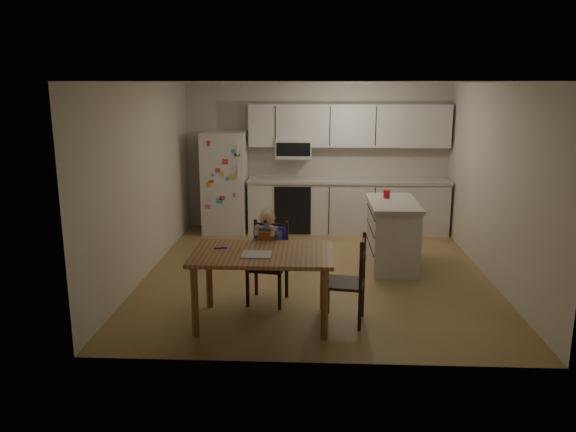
% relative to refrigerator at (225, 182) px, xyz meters
% --- Properties ---
extents(room, '(4.52, 5.01, 2.51)m').
position_rel_refrigerator_xyz_m(room, '(1.55, -1.67, 0.40)').
color(room, '#9C7E48').
rests_on(room, ground).
extents(refrigerator, '(0.72, 0.70, 1.70)m').
position_rel_refrigerator_xyz_m(refrigerator, '(0.00, 0.00, 0.00)').
color(refrigerator, silver).
rests_on(refrigerator, ground).
extents(kitchen_run, '(3.37, 0.62, 2.15)m').
position_rel_refrigerator_xyz_m(kitchen_run, '(2.05, 0.09, 0.03)').
color(kitchen_run, silver).
rests_on(kitchen_run, ground).
extents(kitchen_island, '(0.65, 1.24, 0.92)m').
position_rel_refrigerator_xyz_m(kitchen_island, '(2.59, -1.79, -0.39)').
color(kitchen_island, silver).
rests_on(kitchen_island, ground).
extents(red_cup, '(0.09, 0.09, 0.11)m').
position_rel_refrigerator_xyz_m(red_cup, '(2.53, -1.54, 0.12)').
color(red_cup, red).
rests_on(red_cup, kitchen_island).
extents(dining_table, '(1.45, 0.93, 0.78)m').
position_rel_refrigerator_xyz_m(dining_table, '(0.99, -3.77, -0.18)').
color(dining_table, brown).
rests_on(dining_table, ground).
extents(napkin, '(0.30, 0.26, 0.01)m').
position_rel_refrigerator_xyz_m(napkin, '(0.93, -3.87, -0.07)').
color(napkin, '#B1B1B6').
rests_on(napkin, dining_table).
extents(toddler_spoon, '(0.12, 0.06, 0.02)m').
position_rel_refrigerator_xyz_m(toddler_spoon, '(0.52, -3.67, -0.06)').
color(toddler_spoon, '#3A28CB').
rests_on(toddler_spoon, dining_table).
extents(chair_booster, '(0.47, 0.47, 1.10)m').
position_rel_refrigerator_xyz_m(chair_booster, '(0.99, -3.16, -0.19)').
color(chair_booster, black).
rests_on(chair_booster, ground).
extents(chair_side, '(0.48, 0.48, 0.95)m').
position_rel_refrigerator_xyz_m(chair_side, '(1.93, -3.74, -0.31)').
color(chair_side, black).
rests_on(chair_side, ground).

